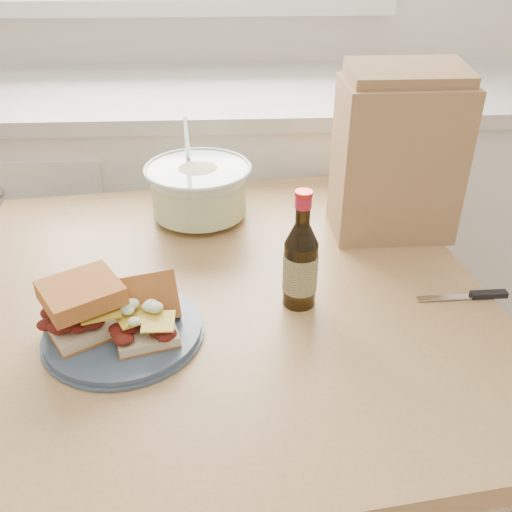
{
  "coord_description": "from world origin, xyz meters",
  "views": [
    {
      "loc": [
        0.11,
        -0.02,
        1.4
      ],
      "look_at": [
        0.16,
        0.83,
        0.87
      ],
      "focal_mm": 40.0,
      "sensor_mm": 36.0,
      "label": 1
    }
  ],
  "objects_px": {
    "coleslaw_bowl": "(199,193)",
    "dining_table": "(227,340)",
    "beer_bottle": "(300,264)",
    "paper_bag": "(397,160)",
    "plate": "(124,331)"
  },
  "relations": [
    {
      "from": "beer_bottle",
      "to": "paper_bag",
      "type": "height_order",
      "value": "paper_bag"
    },
    {
      "from": "plate",
      "to": "paper_bag",
      "type": "xyz_separation_m",
      "value": [
        0.53,
        0.34,
        0.15
      ]
    },
    {
      "from": "plate",
      "to": "beer_bottle",
      "type": "bearing_deg",
      "value": 14.32
    },
    {
      "from": "beer_bottle",
      "to": "paper_bag",
      "type": "xyz_separation_m",
      "value": [
        0.23,
        0.26,
        0.08
      ]
    },
    {
      "from": "coleslaw_bowl",
      "to": "beer_bottle",
      "type": "xyz_separation_m",
      "value": [
        0.19,
        -0.34,
        0.02
      ]
    },
    {
      "from": "plate",
      "to": "coleslaw_bowl",
      "type": "bearing_deg",
      "value": 74.8
    },
    {
      "from": "paper_bag",
      "to": "coleslaw_bowl",
      "type": "bearing_deg",
      "value": 169.0
    },
    {
      "from": "plate",
      "to": "beer_bottle",
      "type": "relative_size",
      "value": 1.17
    },
    {
      "from": "plate",
      "to": "paper_bag",
      "type": "height_order",
      "value": "paper_bag"
    },
    {
      "from": "coleslaw_bowl",
      "to": "dining_table",
      "type": "bearing_deg",
      "value": -79.57
    },
    {
      "from": "dining_table",
      "to": "plate",
      "type": "height_order",
      "value": "plate"
    },
    {
      "from": "beer_bottle",
      "to": "paper_bag",
      "type": "relative_size",
      "value": 0.68
    },
    {
      "from": "paper_bag",
      "to": "beer_bottle",
      "type": "bearing_deg",
      "value": -131.19
    },
    {
      "from": "dining_table",
      "to": "beer_bottle",
      "type": "height_order",
      "value": "beer_bottle"
    },
    {
      "from": "dining_table",
      "to": "beer_bottle",
      "type": "relative_size",
      "value": 4.87
    }
  ]
}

